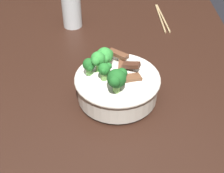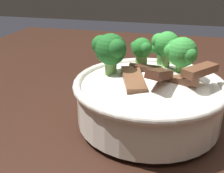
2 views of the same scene
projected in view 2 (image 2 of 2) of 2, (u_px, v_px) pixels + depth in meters
The scene contains 1 object.
rice_bowl at pixel (149, 93), 0.42m from camera, with size 0.23×0.23×0.14m.
Camera 2 is at (0.15, 0.50, 1.03)m, focal length 44.20 mm.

